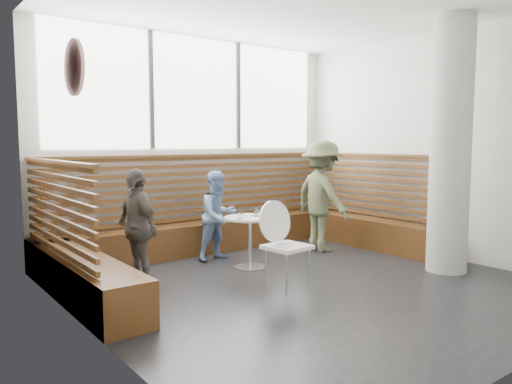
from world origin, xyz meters
TOP-DOWN VIEW (x-y plane):
  - room at (0.00, 0.00)m, footprint 5.00×5.00m
  - booth at (0.00, 1.77)m, footprint 5.00×2.50m
  - concrete_column at (1.85, -0.60)m, footprint 0.50×0.50m
  - wall_art at (-2.46, 0.40)m, footprint 0.03×0.50m
  - cafe_table at (-0.08, 1.03)m, footprint 0.66×0.66m
  - cafe_chair at (-0.31, 0.09)m, footprint 0.47×0.46m
  - adult_man at (1.42, 1.23)m, footprint 0.73×1.14m
  - child_back at (-0.15, 1.67)m, footprint 0.65×0.53m
  - child_left at (-1.57, 1.19)m, footprint 0.39×0.81m
  - plate_near at (-0.22, 1.08)m, footprint 0.20×0.20m
  - plate_far at (-0.02, 1.16)m, footprint 0.20×0.20m
  - glass_left at (-0.30, 0.94)m, footprint 0.06×0.06m
  - glass_mid at (0.01, 1.01)m, footprint 0.07×0.07m
  - glass_right at (0.10, 1.08)m, footprint 0.07×0.07m
  - menu_card at (-0.03, 0.87)m, footprint 0.20×0.15m

SIDE VIEW (x-z plane):
  - booth at x=0.00m, z-range -0.31..1.13m
  - cafe_table at x=-0.08m, z-range 0.15..0.83m
  - cafe_chair at x=-0.31m, z-range 0.09..1.08m
  - child_back at x=-0.15m, z-range 0.00..1.25m
  - child_left at x=-1.57m, z-range 0.00..1.35m
  - menu_card at x=-0.03m, z-range 0.68..0.68m
  - plate_near at x=-0.22m, z-range 0.68..0.69m
  - plate_far at x=-0.02m, z-range 0.68..0.69m
  - glass_left at x=-0.30m, z-range 0.68..0.78m
  - glass_right at x=0.10m, z-range 0.68..0.78m
  - glass_mid at x=0.01m, z-range 0.68..0.79m
  - adult_man at x=1.42m, z-range 0.00..1.67m
  - concrete_column at x=1.85m, z-range 0.00..3.20m
  - room at x=0.00m, z-range 0.00..3.20m
  - wall_art at x=-2.46m, z-range 2.05..2.55m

